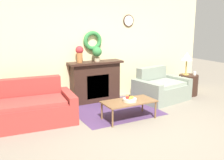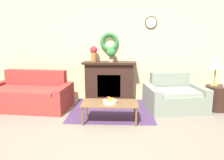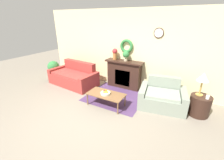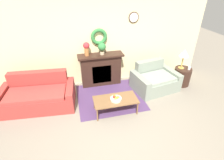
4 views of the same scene
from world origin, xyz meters
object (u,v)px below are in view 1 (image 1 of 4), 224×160
object	(u,v)px
vase_on_mantel_left	(80,53)
fruit_bowl	(130,99)
loveseat_right	(161,89)
fireplace	(95,81)
couch_left	(26,109)
coffee_table	(129,103)
potted_plant_on_mantel	(97,52)
table_lamp	(187,57)
mug	(195,73)
side_table_by_loveseat	(188,85)

from	to	relation	value
vase_on_mantel_left	fruit_bowl	bearing A→B (deg)	-71.84
loveseat_right	fruit_bowl	world-z (taller)	loveseat_right
fireplace	loveseat_right	distance (m)	1.66
loveseat_right	vase_on_mantel_left	distance (m)	2.23
fireplace	loveseat_right	bearing A→B (deg)	-23.56
fireplace	couch_left	world-z (taller)	fireplace
loveseat_right	fruit_bowl	bearing A→B (deg)	-160.43
coffee_table	potted_plant_on_mantel	distance (m)	1.66
couch_left	table_lamp	distance (m)	4.26
loveseat_right	coffee_table	size ratio (longest dim) A/B	1.29
mug	coffee_table	bearing A→B (deg)	-164.34
loveseat_right	coffee_table	world-z (taller)	loveseat_right
fireplace	table_lamp	distance (m)	2.52
coffee_table	vase_on_mantel_left	bearing A→B (deg)	108.51
couch_left	mug	world-z (taller)	couch_left
table_lamp	mug	size ratio (longest dim) A/B	6.13
fireplace	fruit_bowl	world-z (taller)	fireplace
fireplace	potted_plant_on_mantel	distance (m)	0.71
fruit_bowl	table_lamp	size ratio (longest dim) A/B	0.46
loveseat_right	table_lamp	bearing A→B (deg)	-5.50
table_lamp	mug	distance (m)	0.48
vase_on_mantel_left	potted_plant_on_mantel	size ratio (longest dim) A/B	1.11
side_table_by_loveseat	loveseat_right	bearing A→B (deg)	-179.05
fireplace	vase_on_mantel_left	xyz separation A→B (m)	(-0.39, 0.01, 0.72)
table_lamp	vase_on_mantel_left	world-z (taller)	vase_on_mantel_left
couch_left	loveseat_right	size ratio (longest dim) A/B	1.37
coffee_table	fruit_bowl	xyz separation A→B (m)	(0.00, -0.03, 0.08)
coffee_table	side_table_by_loveseat	size ratio (longest dim) A/B	1.97
fireplace	mug	xyz separation A→B (m)	(2.58, -0.73, 0.09)
loveseat_right	potted_plant_on_mantel	size ratio (longest dim) A/B	3.96
potted_plant_on_mantel	mug	bearing A→B (deg)	-15.88
fruit_bowl	potted_plant_on_mantel	distance (m)	1.65
couch_left	vase_on_mantel_left	world-z (taller)	vase_on_mantel_left
mug	table_lamp	bearing A→B (deg)	141.84
loveseat_right	vase_on_mantel_left	xyz separation A→B (m)	(-1.90, 0.66, 0.95)
mug	side_table_by_loveseat	bearing A→B (deg)	142.13
side_table_by_loveseat	fireplace	bearing A→B (deg)	165.35
potted_plant_on_mantel	fireplace	bearing A→B (deg)	164.18
vase_on_mantel_left	side_table_by_loveseat	bearing A→B (deg)	-12.82
couch_left	potted_plant_on_mantel	world-z (taller)	potted_plant_on_mantel
fireplace	fruit_bowl	size ratio (longest dim) A/B	4.83
fruit_bowl	mug	world-z (taller)	mug
vase_on_mantel_left	couch_left	bearing A→B (deg)	-153.93
fruit_bowl	mug	xyz separation A→B (m)	(2.49, 0.73, 0.17)
couch_left	potted_plant_on_mantel	xyz separation A→B (m)	(1.85, 0.67, 0.93)
vase_on_mantel_left	mug	bearing A→B (deg)	-13.97
side_table_by_loveseat	table_lamp	bearing A→B (deg)	141.34
fruit_bowl	vase_on_mantel_left	size ratio (longest dim) A/B	0.71
fireplace	potted_plant_on_mantel	size ratio (longest dim) A/B	3.82
vase_on_mantel_left	loveseat_right	bearing A→B (deg)	-19.26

